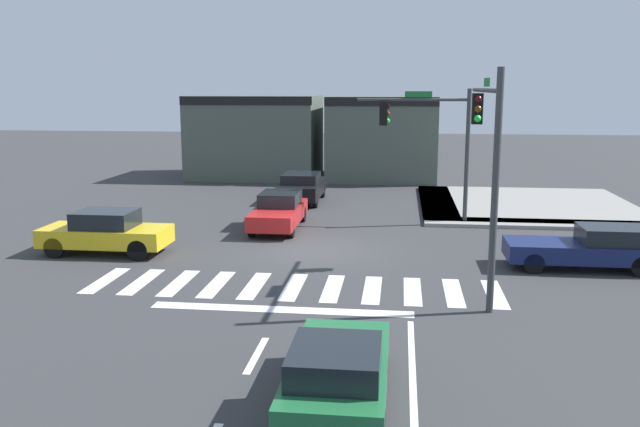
% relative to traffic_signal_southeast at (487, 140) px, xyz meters
% --- Properties ---
extents(ground_plane, '(120.00, 120.00, 0.00)m').
position_rel_traffic_signal_southeast_xyz_m(ground_plane, '(-5.30, 3.95, -4.20)').
color(ground_plane, '#353538').
extents(crosswalk_near, '(11.77, 2.67, 0.01)m').
position_rel_traffic_signal_southeast_xyz_m(crosswalk_near, '(-5.30, -0.55, -4.19)').
color(crosswalk_near, silver).
rests_on(crosswalk_near, ground_plane).
extents(lane_markings, '(6.80, 18.75, 0.01)m').
position_rel_traffic_signal_southeast_xyz_m(lane_markings, '(-4.15, -7.48, -4.19)').
color(lane_markings, white).
rests_on(lane_markings, ground_plane).
extents(bike_detector_marking, '(0.92, 0.92, 0.01)m').
position_rel_traffic_signal_southeast_xyz_m(bike_detector_marking, '(-3.26, -4.16, -4.19)').
color(bike_detector_marking, yellow).
rests_on(bike_detector_marking, ground_plane).
extents(curb_corner_northeast, '(10.00, 10.60, 0.15)m').
position_rel_traffic_signal_southeast_xyz_m(curb_corner_northeast, '(3.19, 13.37, -4.12)').
color(curb_corner_northeast, gray).
rests_on(curb_corner_northeast, ground_plane).
extents(storefront_row, '(15.09, 6.57, 5.08)m').
position_rel_traffic_signal_southeast_xyz_m(storefront_row, '(-7.73, 23.12, -1.65)').
color(storefront_row, '#4C564C').
rests_on(storefront_row, ground_plane).
extents(traffic_signal_southeast, '(0.32, 5.98, 6.11)m').
position_rel_traffic_signal_southeast_xyz_m(traffic_signal_southeast, '(0.00, 0.00, 0.00)').
color(traffic_signal_southeast, '#383A3D').
rests_on(traffic_signal_southeast, ground_plane).
extents(traffic_signal_northeast, '(4.63, 0.32, 5.57)m').
position_rel_traffic_signal_southeast_xyz_m(traffic_signal_northeast, '(-1.20, 9.23, -0.37)').
color(traffic_signal_northeast, '#383A3D').
rests_on(traffic_signal_northeast, ground_plane).
extents(car_yellow, '(4.28, 1.80, 1.49)m').
position_rel_traffic_signal_southeast_xyz_m(car_yellow, '(-12.29, 2.60, -3.45)').
color(car_yellow, gold).
rests_on(car_yellow, ground_plane).
extents(car_black, '(1.95, 4.45, 1.46)m').
position_rel_traffic_signal_southeast_xyz_m(car_black, '(-7.16, 13.72, -3.44)').
color(car_black, black).
rests_on(car_black, ground_plane).
extents(car_navy, '(4.63, 1.73, 1.37)m').
position_rel_traffic_signal_southeast_xyz_m(car_navy, '(3.67, 2.50, -3.50)').
color(car_navy, '#141E4C').
rests_on(car_navy, ground_plane).
extents(car_red, '(1.73, 4.59, 1.44)m').
position_rel_traffic_signal_southeast_xyz_m(car_red, '(-7.15, 7.40, -3.49)').
color(car_red, red).
rests_on(car_red, ground_plane).
extents(car_green, '(1.73, 4.16, 1.33)m').
position_rel_traffic_signal_southeast_xyz_m(car_green, '(-3.35, -7.71, -3.52)').
color(car_green, '#1E6638').
rests_on(car_green, ground_plane).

